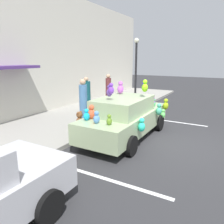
{
  "coord_description": "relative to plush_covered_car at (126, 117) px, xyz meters",
  "views": [
    {
      "loc": [
        -7.17,
        -1.62,
        2.9
      ],
      "look_at": [
        -0.13,
        2.37,
        0.9
      ],
      "focal_mm": 34.83,
      "sensor_mm": 36.0,
      "label": 1
    }
  ],
  "objects": [
    {
      "name": "street_lamp_post",
      "position": [
        4.86,
        1.74,
        1.71
      ],
      "size": [
        0.28,
        0.28,
        3.87
      ],
      "color": "black",
      "rests_on": "sidewalk"
    },
    {
      "name": "parking_stripe_front",
      "position": [
        2.99,
        -0.76,
        -0.81
      ],
      "size": [
        0.12,
        3.6,
        0.01
      ],
      "primitive_type": "cube",
      "color": "silver",
      "rests_on": "ground"
    },
    {
      "name": "parking_stripe_rear",
      "position": [
        -2.87,
        -0.76,
        -0.81
      ],
      "size": [
        0.12,
        3.6,
        0.01
      ],
      "primitive_type": "cube",
      "color": "silver",
      "rests_on": "ground"
    },
    {
      "name": "plush_covered_car",
      "position": [
        0.0,
        0.0,
        0.0
      ],
      "size": [
        4.51,
        2.03,
        2.18
      ],
      "color": "#9FB487",
      "rests_on": "ground"
    },
    {
      "name": "storefront_building",
      "position": [
        0.16,
        5.38,
        2.38
      ],
      "size": [
        24.0,
        1.25,
        6.4
      ],
      "color": "beige",
      "rests_on": "ground"
    },
    {
      "name": "ground_plane",
      "position": [
        0.18,
        -1.76,
        -0.81
      ],
      "size": [
        60.0,
        60.0,
        0.0
      ],
      "primitive_type": "plane",
      "color": "#2D2D30"
    },
    {
      "name": "pedestrian_near_shopfront",
      "position": [
        0.32,
        2.17,
        0.25
      ],
      "size": [
        0.34,
        0.34,
        1.92
      ],
      "color": "#4B7BAF",
      "rests_on": "sidewalk"
    },
    {
      "name": "pedestrian_walking_past",
      "position": [
        1.91,
        3.15,
        0.2
      ],
      "size": [
        0.4,
        0.4,
        1.86
      ],
      "color": "#134A51",
      "rests_on": "sidewalk"
    },
    {
      "name": "pedestrian_by_lamp",
      "position": [
        4.71,
        3.51,
        0.19
      ],
      "size": [
        0.34,
        0.34,
        1.82
      ],
      "color": "brown",
      "rests_on": "sidewalk"
    },
    {
      "name": "teddy_bear_on_sidewalk",
      "position": [
        -0.31,
        1.91,
        -0.34
      ],
      "size": [
        0.36,
        0.3,
        0.7
      ],
      "color": "brown",
      "rests_on": "sidewalk"
    },
    {
      "name": "sidewalk",
      "position": [
        0.18,
        3.24,
        -0.73
      ],
      "size": [
        24.0,
        4.0,
        0.15
      ],
      "primitive_type": "cube",
      "color": "gray",
      "rests_on": "ground"
    }
  ]
}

